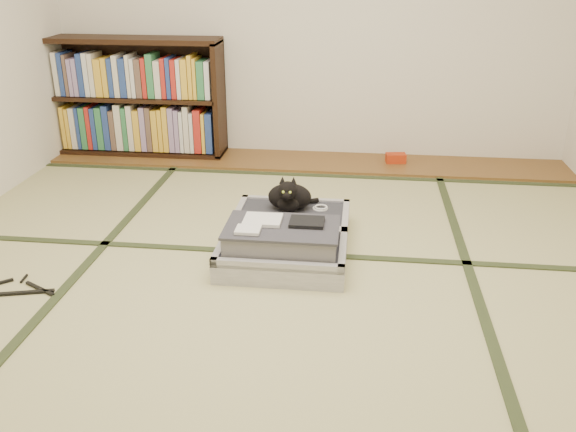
# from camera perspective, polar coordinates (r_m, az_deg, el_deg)

# --- Properties ---
(floor) EXTENTS (4.50, 4.50, 0.00)m
(floor) POSITION_cam_1_polar(r_m,az_deg,el_deg) (3.00, -1.76, -6.99)
(floor) COLOR tan
(floor) RESTS_ON ground
(wood_strip) EXTENTS (4.00, 0.50, 0.02)m
(wood_strip) POSITION_cam_1_polar(r_m,az_deg,el_deg) (4.82, 1.75, 5.12)
(wood_strip) COLOR brown
(wood_strip) RESTS_ON ground
(red_item) EXTENTS (0.16, 0.11, 0.07)m
(red_item) POSITION_cam_1_polar(r_m,az_deg,el_deg) (4.82, 10.05, 5.36)
(red_item) COLOR #B02C0E
(red_item) RESTS_ON wood_strip
(tatami_borders) EXTENTS (4.00, 4.50, 0.01)m
(tatami_borders) POSITION_cam_1_polar(r_m,az_deg,el_deg) (3.43, -0.54, -2.79)
(tatami_borders) COLOR #2D381E
(tatami_borders) RESTS_ON ground
(bookcase) EXTENTS (1.36, 0.31, 0.92)m
(bookcase) POSITION_cam_1_polar(r_m,az_deg,el_deg) (5.06, -13.90, 10.55)
(bookcase) COLOR black
(bookcase) RESTS_ON wood_strip
(suitcase) EXTENTS (0.66, 0.88, 0.26)m
(suitcase) POSITION_cam_1_polar(r_m,az_deg,el_deg) (3.32, -0.17, -2.04)
(suitcase) COLOR #BBBAC0
(suitcase) RESTS_ON floor
(cat) EXTENTS (0.29, 0.30, 0.24)m
(cat) POSITION_cam_1_polar(r_m,az_deg,el_deg) (3.54, 0.14, 1.82)
(cat) COLOR black
(cat) RESTS_ON suitcase
(cable_coil) EXTENTS (0.09, 0.09, 0.02)m
(cable_coil) POSITION_cam_1_polar(r_m,az_deg,el_deg) (3.59, 3.06, 0.76)
(cable_coil) COLOR white
(cable_coil) RESTS_ON suitcase
(hanger) EXTENTS (0.44, 0.25, 0.01)m
(hanger) POSITION_cam_1_polar(r_m,az_deg,el_deg) (3.27, -24.44, -6.33)
(hanger) COLOR black
(hanger) RESTS_ON floor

